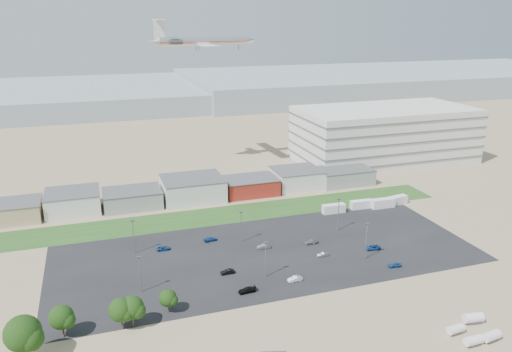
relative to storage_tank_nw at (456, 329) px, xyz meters
name	(u,v)px	position (x,y,z in m)	size (l,w,h in m)	color
ground	(275,290)	(-30.37, 28.98, -1.11)	(700.00, 700.00, 0.00)	#887457
parking_lot	(267,253)	(-25.37, 48.98, -1.11)	(120.00, 50.00, 0.01)	black
grass_strip	(222,215)	(-30.37, 80.98, -1.10)	(160.00, 16.00, 0.02)	#23491B
hills_backdrop	(188,93)	(9.63, 343.98, 3.39)	(700.00, 200.00, 9.00)	gray
building_row	(163,192)	(-47.37, 99.98, 2.89)	(170.00, 20.00, 8.00)	silver
parking_garage	(384,134)	(59.63, 123.98, 11.39)	(80.00, 40.00, 25.00)	silver
storage_tank_nw	(456,329)	(0.00, 0.00, 0.00)	(3.71, 1.85, 2.23)	silver
storage_tank_ne	(473,318)	(6.34, 2.07, 0.18)	(4.31, 2.15, 2.58)	silver
storage_tank_sw	(473,340)	(0.77, -4.42, 0.04)	(3.85, 1.93, 2.31)	silver
storage_tank_se	(491,336)	(5.39, -4.41, 0.08)	(3.99, 2.00, 2.39)	silver
box_trailer_a	(334,209)	(7.04, 70.86, 0.40)	(8.08, 2.53, 3.03)	silver
box_trailer_b	(361,204)	(18.19, 71.60, 0.35)	(7.83, 2.45, 2.94)	silver
box_trailer_c	(383,203)	(25.94, 69.90, 0.50)	(8.62, 2.69, 3.23)	silver
box_trailer_d	(397,200)	(32.30, 70.88, 0.45)	(8.35, 2.61, 3.13)	silver
tree_far_left	(23,337)	(-85.93, 18.93, 4.61)	(7.64, 7.64, 11.45)	black
tree_left	(62,320)	(-79.39, 25.41, 3.02)	(5.52, 5.52, 8.27)	black
tree_mid	(121,312)	(-67.38, 24.25, 3.09)	(5.61, 5.61, 8.41)	black
tree_right	(132,310)	(-65.03, 24.42, 3.03)	(5.53, 5.53, 8.29)	black
tree_near	(168,300)	(-56.87, 27.60, 2.12)	(4.31, 4.31, 6.46)	black
lightpole_front_l	(140,274)	(-61.80, 38.59, 3.69)	(1.13, 0.47, 9.62)	slate
lightpole_front_m	(266,259)	(-30.25, 36.09, 3.84)	(1.17, 0.49, 9.91)	slate
lightpole_front_r	(366,241)	(-0.50, 36.77, 4.30)	(1.27, 0.53, 10.84)	slate
lightpole_back_l	(134,237)	(-61.28, 60.94, 3.92)	(1.18, 0.49, 10.07)	slate
lightpole_back_m	(241,227)	(-30.12, 58.50, 3.74)	(1.14, 0.48, 9.70)	slate
lightpole_back_r	(338,215)	(1.48, 57.06, 4.16)	(1.24, 0.52, 10.54)	slate
airliner	(205,41)	(-21.11, 139.95, 54.01)	(47.71, 32.53, 14.10)	silver
parked_car_0	(372,247)	(4.62, 41.31, -0.48)	(2.10, 4.55, 1.26)	navy
parked_car_1	(323,255)	(-11.04, 41.83, -0.54)	(1.21, 3.48, 1.15)	#A5A5AA
parked_car_2	(395,265)	(4.66, 30.02, -0.50)	(1.44, 3.58, 1.22)	navy
parked_car_3	(247,290)	(-37.19, 30.12, -0.47)	(1.81, 4.46, 1.29)	black
parked_car_4	(228,272)	(-39.30, 40.62, -0.50)	(1.30, 3.74, 1.23)	black
parked_car_6	(210,239)	(-38.83, 61.86, -0.50)	(1.71, 4.21, 1.22)	navy
parked_car_7	(264,246)	(-25.21, 51.97, -0.46)	(1.38, 3.94, 1.30)	#595B5E
parked_car_9	(163,248)	(-53.23, 60.16, -0.55)	(1.85, 4.02, 1.12)	navy
parked_car_10	(125,309)	(-66.22, 31.34, -0.57)	(1.53, 3.76, 1.09)	#595B5E
parked_car_12	(311,242)	(-10.91, 50.50, -0.52)	(1.67, 4.11, 1.19)	#A5A5AA
parked_car_13	(295,279)	(-23.87, 31.47, -0.46)	(1.38, 3.95, 1.30)	silver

